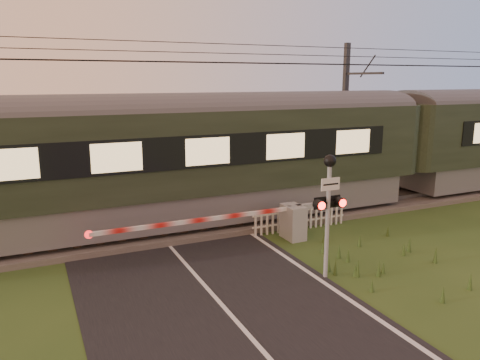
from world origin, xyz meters
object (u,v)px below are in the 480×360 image
train (395,143)px  boom_gate (283,221)px  crossing_signal (329,194)px  catenary_mast (345,116)px  picket_fence (300,217)px

train → boom_gate: 7.39m
crossing_signal → train: bearing=37.6°
boom_gate → catenary_mast: (5.83, 4.77, 2.77)m
boom_gate → crossing_signal: (-0.41, -2.93, 1.57)m
train → catenary_mast: catenary_mast is taller
train → picket_fence: train is taller
boom_gate → catenary_mast: 8.03m
boom_gate → picket_fence: (1.05, 0.66, -0.18)m
crossing_signal → picket_fence: (1.46, 3.59, -1.75)m
boom_gate → crossing_signal: crossing_signal is taller
train → boom_gate: size_ratio=6.19×
crossing_signal → picket_fence: crossing_signal is taller
crossing_signal → catenary_mast: 9.98m
crossing_signal → boom_gate: bearing=82.0°
crossing_signal → picket_fence: size_ratio=0.89×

